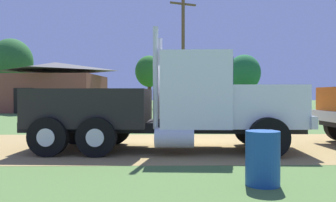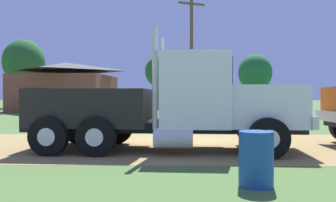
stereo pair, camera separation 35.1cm
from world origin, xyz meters
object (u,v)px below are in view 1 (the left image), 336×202
Objects in this scene: steel_barrel at (263,158)px; shed_building at (55,88)px; truck_foreground_white at (168,106)px; utility_pole_near at (183,53)px.

steel_barrel is 30.23m from shed_building.
truck_foreground_white is 0.83× the size of shed_building.
truck_foreground_white reaches higher than steel_barrel.
shed_building is at bearing 113.83° from truck_foreground_white.
truck_foreground_white is 4.26m from steel_barrel.
utility_pole_near reaches higher than shed_building.
truck_foreground_white is 8.34× the size of steel_barrel.
utility_pole_near is (-0.09, 21.13, 4.44)m from steel_barrel.
steel_barrel is (1.58, -3.88, -0.79)m from truck_foreground_white.
truck_foreground_white is 26.01m from shed_building.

